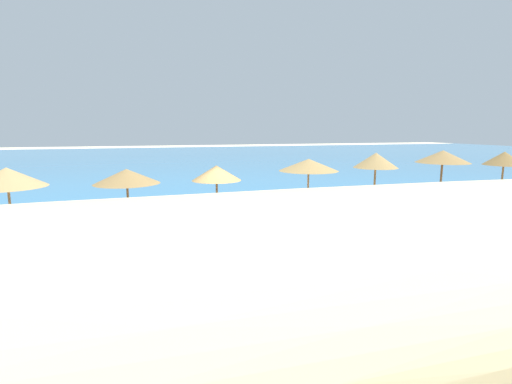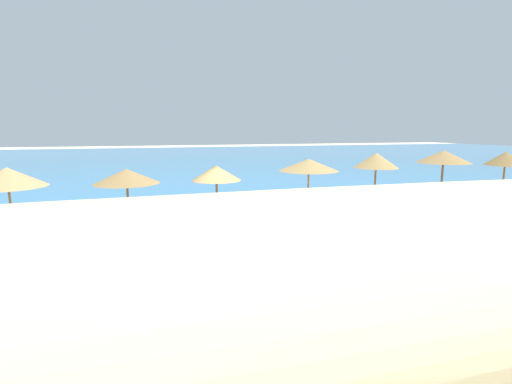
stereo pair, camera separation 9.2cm
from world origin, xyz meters
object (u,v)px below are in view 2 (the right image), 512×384
(beach_umbrella_4, at_px, (127,176))
(beach_umbrella_6, at_px, (309,165))
(lounge_chair_1, at_px, (305,214))
(beach_umbrella_9, at_px, (506,159))
(lounge_chair_2, at_px, (21,233))
(beach_umbrella_7, at_px, (376,160))
(beach_umbrella_8, at_px, (444,157))
(beach_umbrella_5, at_px, (216,173))
(lounge_chair_4, at_px, (143,225))
(beach_umbrella_3, at_px, (7,177))

(beach_umbrella_4, height_order, beach_umbrella_6, beach_umbrella_6)
(beach_umbrella_6, bearing_deg, lounge_chair_1, -120.35)
(beach_umbrella_9, bearing_deg, lounge_chair_2, -178.84)
(beach_umbrella_7, distance_m, beach_umbrella_8, 3.93)
(beach_umbrella_4, relative_size, beach_umbrella_9, 0.89)
(beach_umbrella_9, height_order, lounge_chair_1, beach_umbrella_9)
(beach_umbrella_4, height_order, lounge_chair_2, beach_umbrella_4)
(beach_umbrella_5, bearing_deg, lounge_chair_2, -175.16)
(beach_umbrella_9, distance_m, lounge_chair_4, 17.49)
(beach_umbrella_5, relative_size, lounge_chair_1, 1.63)
(lounge_chair_1, bearing_deg, beach_umbrella_4, 96.76)
(beach_umbrella_7, bearing_deg, beach_umbrella_6, 177.52)
(lounge_chair_1, xyz_separation_m, lounge_chair_4, (-6.29, 0.04, 0.00))
(beach_umbrella_4, relative_size, beach_umbrella_6, 0.94)
(beach_umbrella_4, bearing_deg, beach_umbrella_9, 0.27)
(beach_umbrella_3, bearing_deg, lounge_chair_2, -59.22)
(beach_umbrella_6, bearing_deg, beach_umbrella_4, -176.72)
(beach_umbrella_5, bearing_deg, lounge_chair_1, -12.48)
(beach_umbrella_3, relative_size, lounge_chair_4, 1.56)
(beach_umbrella_6, xyz_separation_m, lounge_chair_1, (-0.56, -0.96, -1.91))
(beach_umbrella_3, xyz_separation_m, beach_umbrella_5, (7.18, -0.19, -0.08))
(beach_umbrella_8, bearing_deg, lounge_chair_2, -177.21)
(beach_umbrella_8, height_order, beach_umbrella_9, beach_umbrella_8)
(beach_umbrella_4, xyz_separation_m, lounge_chair_4, (0.49, -0.50, -1.73))
(beach_umbrella_6, distance_m, lounge_chair_2, 10.95)
(beach_umbrella_5, bearing_deg, beach_umbrella_4, -176.12)
(beach_umbrella_9, bearing_deg, beach_umbrella_7, 178.45)
(beach_umbrella_7, xyz_separation_m, lounge_chair_4, (-10.07, -0.78, -2.03))
(lounge_chair_2, bearing_deg, beach_umbrella_7, -111.27)
(beach_umbrella_6, height_order, lounge_chair_1, beach_umbrella_6)
(beach_umbrella_8, xyz_separation_m, lounge_chair_1, (-7.70, -1.07, -2.10))
(beach_umbrella_9, bearing_deg, beach_umbrella_4, -179.73)
(beach_umbrella_7, bearing_deg, lounge_chair_4, -175.56)
(beach_umbrella_7, xyz_separation_m, lounge_chair_1, (-3.78, -0.82, -2.03))
(lounge_chair_2, height_order, lounge_chair_4, lounge_chair_4)
(beach_umbrella_5, distance_m, beach_umbrella_7, 7.25)
(beach_umbrella_9, relative_size, lounge_chair_2, 1.86)
(beach_umbrella_3, bearing_deg, beach_umbrella_6, 0.02)
(beach_umbrella_3, relative_size, beach_umbrella_4, 1.05)
(beach_umbrella_6, xyz_separation_m, lounge_chair_4, (-6.86, -0.92, -1.90))
(beach_umbrella_7, xyz_separation_m, beach_umbrella_9, (7.30, -0.20, -0.07))
(beach_umbrella_5, distance_m, lounge_chair_2, 6.97)
(beach_umbrella_7, relative_size, beach_umbrella_9, 1.02)
(beach_umbrella_3, distance_m, lounge_chair_1, 10.84)
(beach_umbrella_6, relative_size, lounge_chair_1, 1.73)
(beach_umbrella_4, bearing_deg, beach_umbrella_8, 2.08)
(beach_umbrella_9, xyz_separation_m, lounge_chair_4, (-17.37, -0.59, -1.96))
(beach_umbrella_7, distance_m, lounge_chair_4, 10.30)
(lounge_chair_1, bearing_deg, beach_umbrella_8, -70.79)
(beach_umbrella_7, bearing_deg, lounge_chair_1, -167.72)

